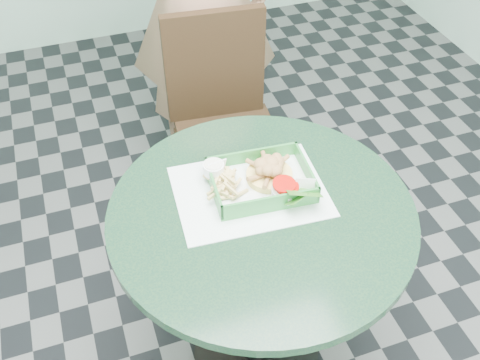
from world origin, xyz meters
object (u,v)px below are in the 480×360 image
object	(u,v)px
food_basket	(261,188)
sauce_ramekin	(213,176)
crab_sandwich	(269,174)
cafe_table	(260,253)
dining_chair	(223,114)

from	to	relation	value
food_basket	sauce_ramekin	distance (m)	0.14
crab_sandwich	cafe_table	bearing A→B (deg)	-120.55
dining_chair	food_basket	size ratio (longest dim) A/B	3.34
crab_sandwich	sauce_ramekin	world-z (taller)	crab_sandwich
dining_chair	food_basket	bearing A→B (deg)	-92.77
dining_chair	crab_sandwich	distance (m)	0.71
cafe_table	sauce_ramekin	bearing A→B (deg)	123.32
dining_chair	food_basket	xyz separation A→B (m)	(-0.10, -0.67, 0.24)
cafe_table	crab_sandwich	size ratio (longest dim) A/B	6.43
crab_sandwich	dining_chair	bearing A→B (deg)	83.83
dining_chair	food_basket	distance (m)	0.71
cafe_table	food_basket	world-z (taller)	food_basket
food_basket	crab_sandwich	world-z (taller)	crab_sandwich
food_basket	cafe_table	bearing A→B (deg)	-108.75
crab_sandwich	sauce_ramekin	xyz separation A→B (m)	(-0.15, 0.05, 0.00)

